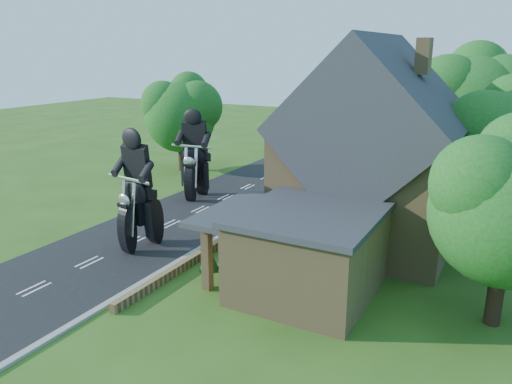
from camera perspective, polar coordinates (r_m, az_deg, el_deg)
The scene contains 17 objects.
ground at distance 26.48m, azimuth -13.81°, elevation -5.51°, with size 120.00×120.00×0.00m, color #2A5016.
road at distance 26.48m, azimuth -13.81°, elevation -5.49°, with size 7.00×80.00×0.02m, color black.
kerb at distance 24.29m, azimuth -7.34°, elevation -7.00°, with size 0.30×80.00×0.12m, color gray.
garden_wall at distance 27.86m, azimuth -0.28°, elevation -3.50°, with size 0.30×22.00×0.40m, color olive.
house at distance 25.42m, azimuth 13.19°, elevation 3.87°, with size 9.54×8.64×10.24m.
annex at distance 20.17m, azimuth 5.77°, elevation -6.62°, with size 7.05×5.94×3.44m.
tree_behind_house at distance 34.46m, azimuth 24.02°, elevation 9.19°, with size 7.81×7.20×10.08m.
tree_behind_left at distance 36.45m, azimuth 14.53°, elevation 9.55°, with size 6.94×6.40×9.16m.
tree_far_road at distance 40.25m, azimuth -8.15°, elevation 9.18°, with size 6.08×5.60×7.84m.
shrub_a at distance 22.48m, azimuth -5.42°, elevation -7.53°, with size 0.90×0.90×1.10m, color #123B15.
shrub_b at distance 24.43m, azimuth -2.16°, elevation -5.50°, with size 0.90×0.90×1.10m, color #123B15.
shrub_c at distance 26.47m, azimuth 0.59°, elevation -3.76°, with size 0.90×0.90×1.10m, color #123B15.
shrub_d at distance 30.76m, azimuth 4.93°, elevation -0.98°, with size 0.90×0.90×1.10m, color #123B15.
shrub_e at distance 32.98m, azimuth 6.67°, elevation 0.14°, with size 0.90×0.90×1.10m, color #123B15.
shrub_f at distance 35.24m, azimuth 8.19°, elevation 1.11°, with size 0.90×0.90×1.10m, color #123B15.
motorcycle_lead at distance 25.19m, azimuth -12.97°, elevation -4.38°, with size 0.49×1.94×1.80m, color black, non-canonical shape.
motorcycle_follow at distance 33.06m, azimuth -6.81°, elevation 0.77°, with size 0.48×1.90×1.77m, color black, non-canonical shape.
Camera 1 is at (16.89, -18.06, 9.48)m, focal length 35.00 mm.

